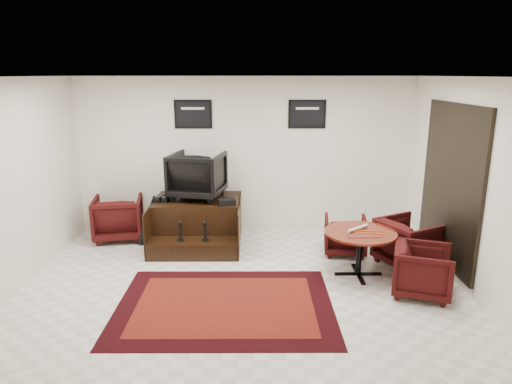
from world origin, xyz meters
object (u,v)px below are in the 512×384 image
at_px(table_chair_back, 345,233).
at_px(table_chair_corner, 423,268).
at_px(meeting_table, 360,237).
at_px(shine_podium, 198,223).
at_px(shine_chair, 197,173).
at_px(armchair_side, 118,216).
at_px(table_chair_window, 409,240).

distance_m(table_chair_back, table_chair_corner, 1.62).
height_order(meeting_table, table_chair_back, table_chair_back).
distance_m(shine_podium, shine_chair, 0.86).
distance_m(armchair_side, table_chair_window, 4.88).
bearing_deg(table_chair_window, shine_podium, 45.26).
bearing_deg(table_chair_window, shine_chair, 42.92).
bearing_deg(table_chair_back, shine_podium, -4.51).
relative_size(shine_chair, table_chair_corner, 1.20).
xyz_separation_m(shine_chair, meeting_table, (2.48, -1.50, -0.62)).
bearing_deg(table_chair_corner, shine_podium, 77.09).
bearing_deg(armchair_side, shine_podium, 162.30).
xyz_separation_m(armchair_side, table_chair_back, (3.86, -0.70, -0.08)).
height_order(armchair_side, table_chair_back, armchair_side).
bearing_deg(table_chair_window, table_chair_corner, 144.37).
relative_size(shine_podium, table_chair_corner, 2.07).
relative_size(armchair_side, meeting_table, 0.82).
relative_size(meeting_table, table_chair_window, 1.26).
xyz_separation_m(shine_podium, armchair_side, (-1.42, 0.20, 0.07)).
bearing_deg(table_chair_corner, table_chair_back, 45.61).
height_order(shine_chair, table_chair_corner, shine_chair).
distance_m(shine_podium, table_chair_back, 2.50).
height_order(armchair_side, meeting_table, armchair_side).
relative_size(armchair_side, table_chair_window, 1.04).
bearing_deg(shine_podium, table_chair_window, -16.75).
bearing_deg(meeting_table, shine_podium, 151.46).
xyz_separation_m(table_chair_back, table_chair_window, (0.86, -0.49, 0.07)).
height_order(shine_podium, shine_chair, shine_chair).
distance_m(shine_chair, table_chair_back, 2.67).
xyz_separation_m(shine_podium, table_chair_back, (2.44, -0.51, -0.01)).
relative_size(table_chair_window, table_chair_corner, 1.10).
relative_size(shine_chair, armchair_side, 1.05).
height_order(shine_chair, meeting_table, shine_chair).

